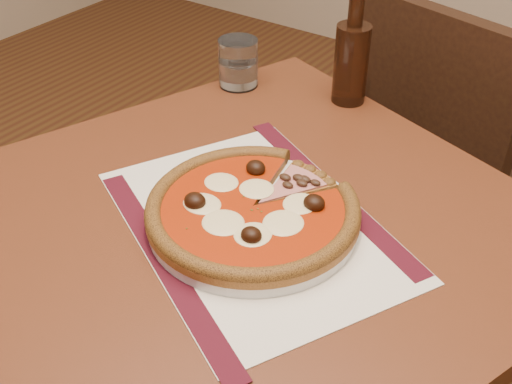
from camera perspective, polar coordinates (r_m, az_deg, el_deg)
table at (r=1.02m, az=-0.65°, el=-6.54°), size 1.02×1.02×0.75m
chair_far at (r=1.59m, az=16.26°, el=3.07°), size 0.52×0.52×0.89m
placemat at (r=0.93m, az=-0.28°, el=-2.87°), size 0.55×0.49×0.00m
plate at (r=0.92m, az=-0.28°, el=-2.39°), size 0.30×0.30×0.02m
pizza at (r=0.91m, az=-0.30°, el=-1.43°), size 0.31×0.31×0.04m
ham_slice at (r=0.95m, az=3.60°, el=0.17°), size 0.09×0.13×0.02m
water_glass at (r=1.29m, az=-1.60°, el=11.40°), size 0.09×0.09×0.10m
bottle at (r=1.23m, az=8.48°, el=11.56°), size 0.06×0.06×0.22m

